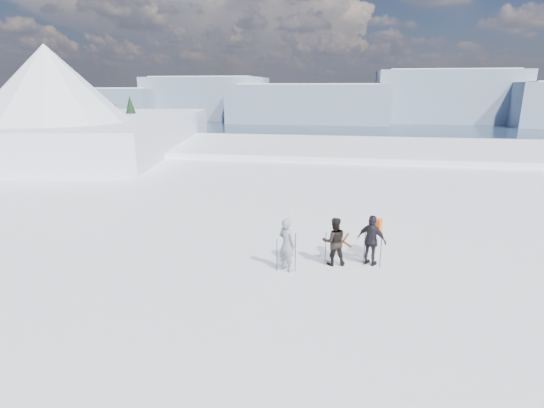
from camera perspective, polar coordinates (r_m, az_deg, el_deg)
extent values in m
plane|color=white|center=(75.77, 9.08, -2.75)|extent=(220.00, 208.01, 71.62)
cube|color=white|center=(43.86, 8.83, -1.22)|extent=(180.00, 16.00, 14.00)
plane|color=#203149|center=(304.18, 9.93, 8.49)|extent=(820.00, 820.00, 0.00)
cube|color=slate|center=(532.37, -22.36, 12.34)|extent=(150.00, 80.00, 34.00)
cube|color=white|center=(532.06, -22.52, 13.84)|extent=(127.50, 70.00, 8.00)
cube|color=slate|center=(508.25, -8.68, 13.88)|extent=(130.00, 80.00, 46.00)
cube|color=white|center=(508.13, -8.77, 16.13)|extent=(110.50, 70.00, 8.00)
cube|color=slate|center=(454.18, 5.00, 13.31)|extent=(160.00, 80.00, 38.00)
cube|color=white|center=(453.86, 5.05, 15.33)|extent=(136.00, 70.00, 8.00)
cube|color=slate|center=(492.29, 22.27, 13.23)|extent=(140.00, 80.00, 52.00)
cube|color=white|center=(492.36, 22.55, 15.90)|extent=(119.00, 70.00, 8.00)
cube|color=white|center=(50.40, -24.87, 1.46)|extent=(29.19, 35.68, 16.00)
cone|color=white|center=(42.59, -27.62, 12.48)|extent=(18.00, 18.00, 9.00)
cone|color=white|center=(55.60, -27.54, 8.64)|extent=(16.00, 16.00, 8.00)
cube|color=#2D2B28|center=(55.16, -14.59, -0.77)|extent=(21.55, 17.87, 14.25)
cone|color=black|center=(47.57, -15.87, 4.64)|extent=(6.16, 6.16, 11.00)
cone|color=black|center=(51.74, -12.45, 5.14)|extent=(5.60, 5.60, 10.00)
cone|color=black|center=(55.96, -19.77, 6.40)|extent=(6.72, 6.72, 12.00)
cone|color=black|center=(52.72, -18.03, 6.59)|extent=(7.28, 7.28, 13.00)
cone|color=black|center=(46.93, -19.03, 2.99)|extent=(5.04, 5.04, 9.00)
cone|color=black|center=(48.63, -12.68, 4.48)|extent=(5.60, 5.60, 10.00)
cone|color=black|center=(50.78, -20.50, 4.91)|extent=(6.16, 6.16, 11.00)
imported|color=gray|center=(14.17, 1.99, -5.47)|extent=(0.80, 0.74, 1.83)
imported|color=black|center=(14.77, 8.35, -4.99)|extent=(0.95, 0.81, 1.71)
imported|color=black|center=(14.98, 13.25, -4.80)|extent=(1.13, 0.87, 1.79)
cube|color=orange|center=(14.86, 13.92, -0.40)|extent=(0.44, 0.36, 0.49)
cylinder|color=black|center=(14.23, 0.66, -6.87)|extent=(0.02, 0.02, 1.14)
cylinder|color=black|center=(14.13, 3.15, -6.56)|extent=(0.02, 0.02, 1.36)
cylinder|color=black|center=(14.79, 7.21, -5.98)|extent=(0.02, 0.02, 1.19)
cylinder|color=black|center=(14.79, 9.24, -5.93)|extent=(0.02, 0.02, 1.27)
cylinder|color=black|center=(14.95, 12.32, -5.92)|extent=(0.02, 0.02, 1.23)
cylinder|color=black|center=(14.98, 14.43, -6.05)|extent=(0.02, 0.02, 1.21)
cube|color=black|center=(17.42, 9.21, -4.75)|extent=(0.88, 1.54, 0.03)
cube|color=black|center=(17.42, 9.67, -4.77)|extent=(0.43, 1.68, 0.03)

